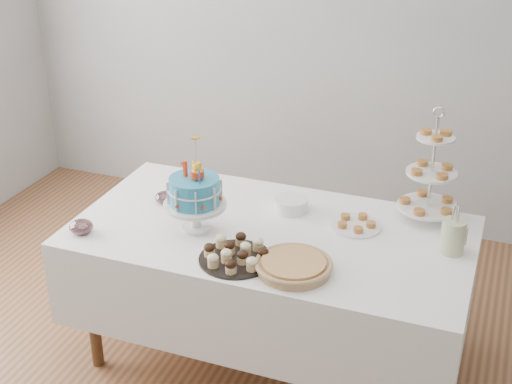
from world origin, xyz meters
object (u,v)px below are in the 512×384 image
at_px(tiered_stand, 431,173).
at_px(jam_bowl_a, 81,227).
at_px(plate_stack, 291,204).
at_px(pastry_plate, 356,224).
at_px(jam_bowl_b, 165,198).
at_px(birthday_cake, 195,206).
at_px(cupcake_tray, 236,253).
at_px(pie, 294,265).
at_px(table, 271,270).
at_px(utensil_pitcher, 453,235).

relative_size(tiered_stand, jam_bowl_a, 5.13).
height_order(plate_stack, pastry_plate, plate_stack).
distance_m(pastry_plate, jam_bowl_b, 0.99).
xyz_separation_m(birthday_cake, jam_bowl_b, (-0.27, 0.20, -0.10)).
relative_size(tiered_stand, pastry_plate, 2.33).
bearing_deg(birthday_cake, jam_bowl_a, -138.35).
height_order(cupcake_tray, pie, cupcake_tray).
height_order(birthday_cake, plate_stack, birthday_cake).
relative_size(table, pastry_plate, 7.64).
xyz_separation_m(pie, jam_bowl_b, (-0.83, 0.40, -0.00)).
relative_size(jam_bowl_a, utensil_pitcher, 0.46).
bearing_deg(jam_bowl_b, plate_stack, 13.08).
height_order(table, utensil_pitcher, utensil_pitcher).
height_order(jam_bowl_b, utensil_pitcher, utensil_pitcher).
distance_m(cupcake_tray, pie, 0.27).
height_order(pastry_plate, jam_bowl_b, jam_bowl_b).
bearing_deg(utensil_pitcher, jam_bowl_b, -173.30).
height_order(birthday_cake, pie, birthday_cake).
xyz_separation_m(birthday_cake, tiered_stand, (1.03, 0.51, 0.12)).
bearing_deg(pastry_plate, tiered_stand, 35.12).
xyz_separation_m(jam_bowl_a, utensil_pitcher, (1.68, 0.44, 0.06)).
height_order(table, pie, pie).
xyz_separation_m(birthday_cake, jam_bowl_a, (-0.50, -0.23, -0.10)).
bearing_deg(utensil_pitcher, cupcake_tray, -149.03).
height_order(jam_bowl_a, utensil_pitcher, utensil_pitcher).
bearing_deg(pastry_plate, utensil_pitcher, -9.45).
distance_m(tiered_stand, plate_stack, 0.71).
bearing_deg(pie, jam_bowl_a, -178.28).
bearing_deg(utensil_pitcher, pastry_plate, 176.64).
xyz_separation_m(table, jam_bowl_b, (-0.61, 0.08, 0.26)).
height_order(cupcake_tray, tiered_stand, tiered_stand).
relative_size(plate_stack, jam_bowl_b, 1.63).
xyz_separation_m(table, pie, (0.22, -0.32, 0.26)).
bearing_deg(jam_bowl_b, pastry_plate, 5.36).
xyz_separation_m(tiered_stand, pastry_plate, (-0.31, -0.22, -0.23)).
xyz_separation_m(plate_stack, jam_bowl_b, (-0.64, -0.15, -0.00)).
height_order(birthday_cake, jam_bowl_b, birthday_cake).
distance_m(birthday_cake, jam_bowl_b, 0.35).
bearing_deg(utensil_pitcher, birthday_cake, -163.41).
bearing_deg(birthday_cake, jam_bowl_b, 160.48).
relative_size(pastry_plate, jam_bowl_a, 2.20).
relative_size(cupcake_tray, tiered_stand, 0.58).
relative_size(birthday_cake, utensil_pitcher, 1.90).
bearing_deg(pastry_plate, pie, -108.01).
bearing_deg(tiered_stand, jam_bowl_a, -154.15).
distance_m(pastry_plate, jam_bowl_a, 1.32).
height_order(birthday_cake, pastry_plate, birthday_cake).
bearing_deg(pastry_plate, table, -155.25).
distance_m(cupcake_tray, pastry_plate, 0.65).
xyz_separation_m(birthday_cake, pie, (0.56, -0.19, -0.10)).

